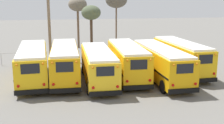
% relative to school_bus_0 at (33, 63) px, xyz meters
% --- Properties ---
extents(ground_plane, '(160.00, 160.00, 0.00)m').
position_rel_school_bus_0_xyz_m(ground_plane, '(7.27, -1.10, -1.70)').
color(ground_plane, '#66635E').
extents(school_bus_0, '(3.00, 10.21, 3.10)m').
position_rel_school_bus_0_xyz_m(school_bus_0, '(0.00, 0.00, 0.00)').
color(school_bus_0, yellow).
rests_on(school_bus_0, ground).
extents(school_bus_1, '(2.77, 10.12, 3.19)m').
position_rel_school_bus_0_xyz_m(school_bus_1, '(2.91, -0.25, 0.05)').
color(school_bus_1, '#E5A00C').
rests_on(school_bus_1, ground).
extents(school_bus_2, '(2.81, 9.68, 2.96)m').
position_rel_school_bus_0_xyz_m(school_bus_2, '(5.82, -1.61, -0.08)').
color(school_bus_2, yellow).
rests_on(school_bus_2, ground).
extents(school_bus_3, '(2.96, 9.54, 3.17)m').
position_rel_school_bus_0_xyz_m(school_bus_3, '(8.72, -0.78, 0.02)').
color(school_bus_3, '#EAAA0F').
rests_on(school_bus_3, ground).
extents(school_bus_4, '(2.57, 10.67, 3.05)m').
position_rel_school_bus_0_xyz_m(school_bus_4, '(11.63, -1.74, -0.02)').
color(school_bus_4, '#E5A00C').
rests_on(school_bus_4, ground).
extents(school_bus_5, '(2.58, 9.64, 3.19)m').
position_rel_school_bus_0_xyz_m(school_bus_5, '(14.54, 0.04, 0.04)').
color(school_bus_5, yellow).
rests_on(school_bus_5, ground).
extents(utility_pole, '(1.80, 0.35, 8.82)m').
position_rel_school_bus_0_xyz_m(utility_pole, '(1.40, 9.43, 2.82)').
color(utility_pole, '#75604C').
rests_on(utility_pole, ground).
extents(bare_tree_0, '(3.62, 3.62, 8.62)m').
position_rel_school_bus_0_xyz_m(bare_tree_0, '(12.24, 20.79, 5.51)').
color(bare_tree_0, brown).
rests_on(bare_tree_0, ground).
extents(bare_tree_1, '(2.77, 2.77, 7.64)m').
position_rel_school_bus_0_xyz_m(bare_tree_1, '(5.51, 16.94, 4.77)').
color(bare_tree_1, brown).
rests_on(bare_tree_1, ground).
extents(bare_tree_2, '(2.73, 2.73, 6.55)m').
position_rel_school_bus_0_xyz_m(bare_tree_2, '(7.13, 13.82, 3.68)').
color(bare_tree_2, '#473323').
rests_on(bare_tree_2, ground).
extents(fence_line, '(22.60, 0.06, 1.42)m').
position_rel_school_bus_0_xyz_m(fence_line, '(7.27, 6.82, -0.70)').
color(fence_line, '#939399').
rests_on(fence_line, ground).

